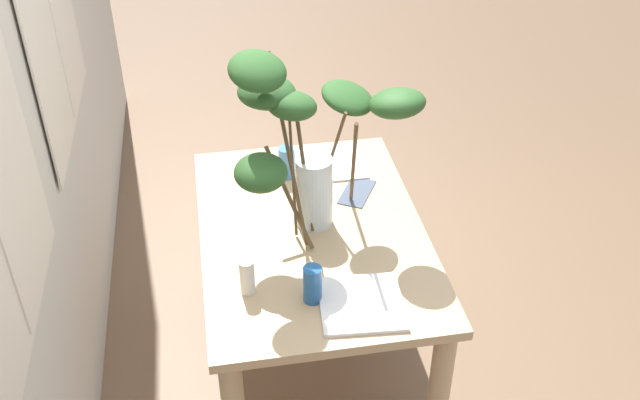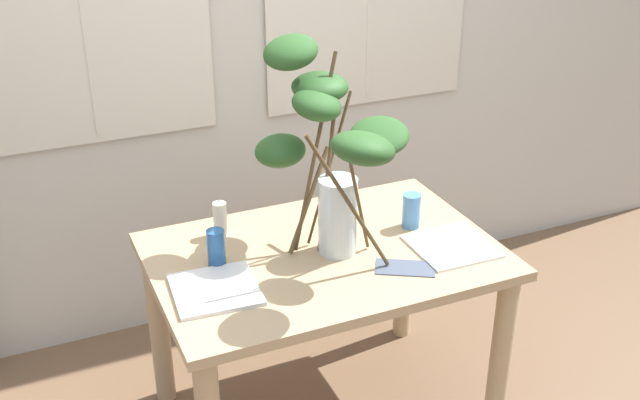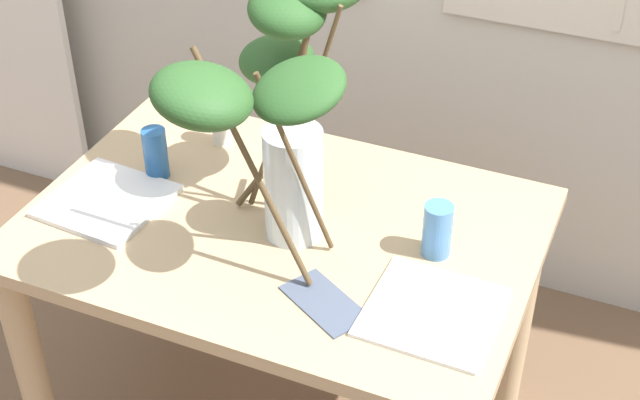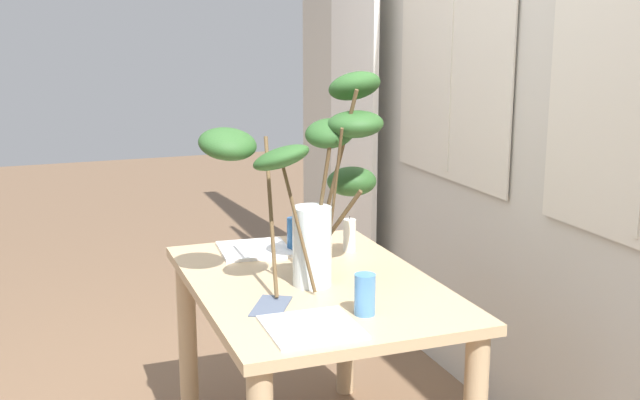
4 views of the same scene
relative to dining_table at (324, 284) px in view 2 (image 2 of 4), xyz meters
The scene contains 8 objects.
dining_table is the anchor object (origin of this frame).
vase_with_branches 0.53m from the dining_table, 58.12° to the left, with size 0.46×0.71×0.74m.
drinking_glass_blue_left 0.42m from the dining_table, behind, with size 0.06×0.06×0.13m, color #235693.
drinking_glass_blue_right 0.42m from the dining_table, ahead, with size 0.07×0.07×0.13m, color #4C84BC.
plate_square_left 0.45m from the dining_table, 167.85° to the right, with size 0.27×0.27×0.01m, color white.
plate_square_right 0.47m from the dining_table, 19.92° to the right, with size 0.27×0.27×0.01m, color white.
napkin_folded 0.32m from the dining_table, 46.34° to the right, with size 0.20×0.10×0.00m, color #4C566B.
pillar_candle 0.44m from the dining_table, 138.18° to the left, with size 0.05×0.05×0.14m.
Camera 2 is at (-0.95, -2.11, 2.06)m, focal length 43.17 mm.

